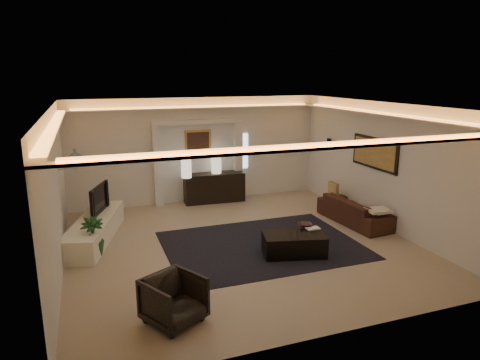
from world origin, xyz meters
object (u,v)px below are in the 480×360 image
object	(u,v)px
sofa	(355,211)
coffee_table	(294,245)
console	(214,188)
armchair	(174,300)

from	to	relation	value
sofa	coffee_table	xyz separation A→B (m)	(-2.26, -1.23, -0.09)
console	coffee_table	size ratio (longest dim) A/B	1.39
sofa	armchair	xyz separation A→B (m)	(-4.98, -2.81, 0.05)
sofa	coffee_table	distance (m)	2.58
sofa	coffee_table	bearing A→B (deg)	114.02
console	armchair	world-z (taller)	console
armchair	console	bearing A→B (deg)	39.37
coffee_table	armchair	bearing A→B (deg)	-135.96
coffee_table	armchair	distance (m)	3.15
console	coffee_table	xyz separation A→B (m)	(0.43, -4.12, -0.20)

